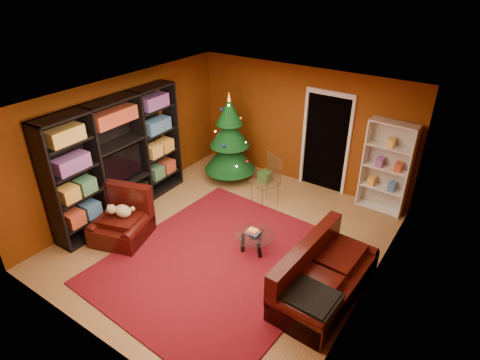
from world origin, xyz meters
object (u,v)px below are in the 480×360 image
Objects in this scene: gift_box_red at (239,170)px; rug at (220,261)px; white_bookshelf at (386,168)px; acrylic_chair at (265,183)px; gift_box_teal at (230,168)px; coffee_table at (254,243)px; christmas_tree at (230,139)px; gift_box_green at (265,177)px; dog at (123,211)px; sofa at (327,273)px; media_unit at (119,158)px; armchair at (120,221)px.

rug is at bearing -61.20° from gift_box_red.
white_bookshelf is 2.06× the size of acrylic_chair.
rug is at bearing -57.66° from gift_box_teal.
rug is at bearing -120.23° from coffee_table.
acrylic_chair is at bearing -20.28° from christmas_tree.
gift_box_green is 0.95m from acrylic_chair.
gift_box_red is at bearing 67.68° from dog.
christmas_tree is 5.16× the size of dog.
sofa is 1.48m from coffee_table.
gift_box_teal is at bearing 69.83° from media_unit.
sofa is (4.29, 0.08, -0.73)m from media_unit.
white_bookshelf is 3.03m from coffee_table.
gift_box_red is 0.22× the size of armchair.
coffee_table is (0.32, 0.55, 0.17)m from rug.
dog is at bearing 104.02° from sofa.
gift_box_red is 3.35m from white_bookshelf.
gift_box_teal is 3.19m from armchair.
coffee_table is at bearing -41.58° from acrylic_chair.
gift_box_green is (0.90, 0.11, -0.01)m from gift_box_teal.
armchair is (0.68, -0.69, -0.78)m from media_unit.
armchair is at bearing -95.56° from gift_box_red.
rug is 2.79m from media_unit.
gift_box_teal is at bearing -152.92° from gift_box_red.
rug is 1.95m from armchair.
sofa is at bearing -44.34° from gift_box_green.
white_bookshelf reaches higher than gift_box_red.
armchair reaches higher than gift_box_green.
media_unit reaches higher than acrylic_chair.
christmas_tree reaches higher than gift_box_green.
coffee_table is at bearing -46.58° from gift_box_teal.
gift_box_red is at bearing 170.97° from acrylic_chair.
rug is at bearing -115.63° from white_bookshelf.
coffee_table is at bearing -50.31° from gift_box_red.
coffee_table is (-1.36, -2.60, -0.75)m from white_bookshelf.
christmas_tree is at bearing 122.27° from rug.
sofa is 2.80× the size of coffee_table.
coffee_table is at bearing -115.18° from white_bookshelf.
dog is at bearing -107.31° from gift_box_green.
gift_box_teal is 4.23m from sofa.
gift_box_red is 3.25m from dog.
media_unit is at bearing 117.29° from armchair.
media_unit is at bearing -111.21° from gift_box_red.
gift_box_green is 0.72m from gift_box_red.
gift_box_green is 2.65m from white_bookshelf.
white_bookshelf is (2.50, 0.34, 0.81)m from gift_box_green.
dog is 0.43× the size of acrylic_chair.
dog is 0.20× the size of sofa.
acrylic_chair is (1.35, -0.66, 0.33)m from gift_box_teal.
white_bookshelf is at bearing 11.47° from christmas_tree.
armchair is 2.42m from coffee_table.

